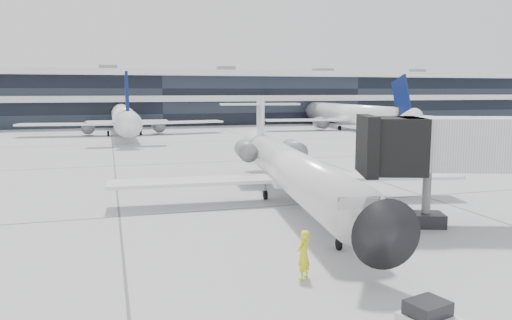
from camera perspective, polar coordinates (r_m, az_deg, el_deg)
name	(u,v)px	position (r m, az deg, el deg)	size (l,w,h in m)	color
ground	(285,205)	(31.31, 3.33, -5.21)	(220.00, 220.00, 0.00)	#9B9B9E
terminal	(157,100)	(111.17, -11.20, 6.72)	(170.00, 22.00, 10.00)	black
bg_jet_center	(124,135)	(84.01, -14.82, 2.83)	(32.00, 40.00, 9.60)	white
bg_jet_right	(347,129)	(94.06, 10.36, 3.49)	(32.00, 40.00, 9.60)	white
regional_jet	(290,168)	(31.81, 3.94, -0.89)	(22.77, 28.42, 6.56)	white
ramp_worker	(303,255)	(19.31, 5.44, -10.72)	(0.70, 0.46, 1.91)	#E9F71A
traffic_cone	(125,183)	(38.54, -14.76, -2.54)	(0.51, 0.51, 0.59)	red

